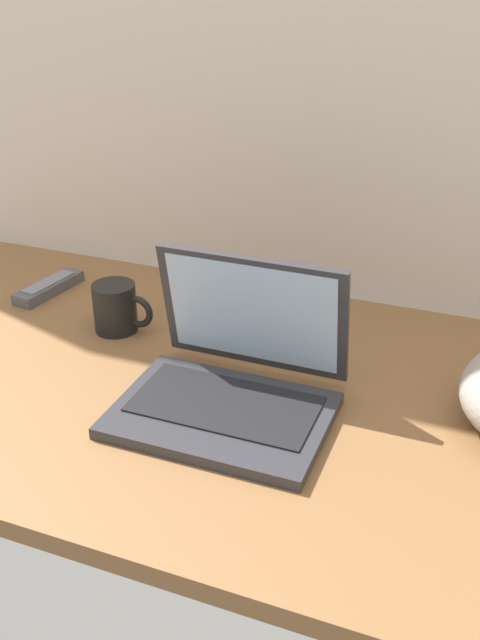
% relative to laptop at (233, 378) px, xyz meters
% --- Properties ---
extents(desk, '(1.60, 0.76, 0.03)m').
position_rel_laptop_xyz_m(desk, '(-0.01, 0.05, -0.06)').
color(desk, brown).
rests_on(desk, ground).
extents(laptop, '(0.31, 0.26, 0.22)m').
position_rel_laptop_xyz_m(laptop, '(0.00, 0.00, 0.00)').
color(laptop, '#2D2D33').
rests_on(laptop, desk).
extents(coffee_mug, '(0.11, 0.08, 0.09)m').
position_rel_laptop_xyz_m(coffee_mug, '(-0.28, 0.15, -0.00)').
color(coffee_mug, black).
rests_on(coffee_mug, desk).
extents(remote_control_near, '(0.07, 0.16, 0.02)m').
position_rel_laptop_xyz_m(remote_control_near, '(-0.49, 0.23, -0.03)').
color(remote_control_near, '#4C4C51').
rests_on(remote_control_near, desk).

